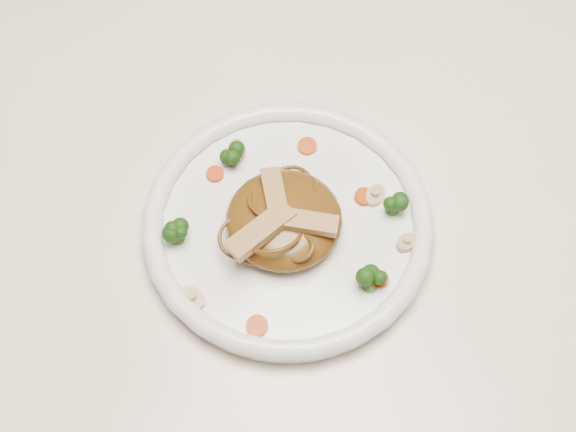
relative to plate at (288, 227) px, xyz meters
The scene contains 20 objects.
ground 0.76m from the plate, 72.17° to the left, with size 4.00×4.00×0.00m, color #512E1B.
table 0.12m from the plate, 72.17° to the left, with size 1.20×0.80×0.75m.
plate is the anchor object (origin of this frame).
noodle_mound 0.02m from the plate, 95.20° to the right, with size 0.11×0.11×0.04m, color #5C3C11.
chicken_a 0.05m from the plate, 13.32° to the right, with size 0.06×0.02×0.01m, color tan.
chicken_b 0.05m from the plate, behind, with size 0.06×0.02×0.01m, color tan.
chicken_c 0.06m from the plate, 96.61° to the right, with size 0.07×0.02×0.01m, color tan.
broccoli_0 0.10m from the plate, 43.40° to the left, with size 0.03×0.03×0.03m, color #1B460E, non-canonical shape.
broccoli_1 0.09m from the plate, 163.31° to the left, with size 0.02×0.02×0.03m, color #1B460E, non-canonical shape.
broccoli_2 0.11m from the plate, 135.39° to the right, with size 0.03×0.03×0.03m, color #1B460E, non-canonical shape.
broccoli_3 0.10m from the plate, ahead, with size 0.02×0.02×0.03m, color #1B460E, non-canonical shape.
carrot_0 0.08m from the plate, 55.97° to the left, with size 0.02×0.02×0.01m, color #B22F06.
carrot_1 0.09m from the plate, behind, with size 0.02×0.02×0.01m, color #B22F06.
carrot_2 0.10m from the plate, ahead, with size 0.02×0.02×0.01m, color #B22F06.
carrot_3 0.09m from the plate, 112.73° to the left, with size 0.02×0.02×0.01m, color #B22F06.
carrot_4 0.11m from the plate, 69.36° to the right, with size 0.02×0.02×0.01m, color #B22F06.
mushroom_0 0.12m from the plate, 102.36° to the right, with size 0.03×0.03×0.01m, color #C8B596.
mushroom_1 0.11m from the plate, 23.86° to the left, with size 0.02×0.02×0.01m, color #C8B596.
mushroom_2 0.10m from the plate, 157.54° to the left, with size 0.03×0.03×0.01m, color #C8B596.
mushroom_3 0.09m from the plate, 54.37° to the left, with size 0.02×0.02×0.01m, color #C8B596.
Camera 1 is at (0.19, -0.35, 1.42)m, focal length 48.55 mm.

